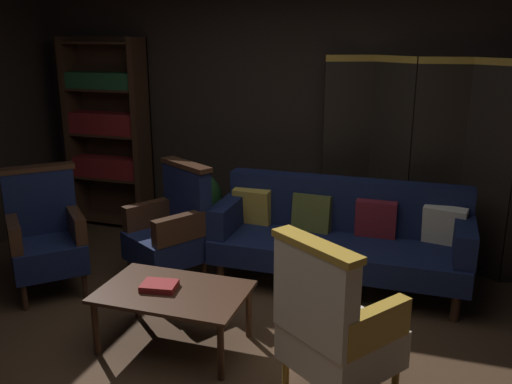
{
  "coord_description": "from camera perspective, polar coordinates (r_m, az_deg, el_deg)",
  "views": [
    {
      "loc": [
        1.24,
        -2.99,
        2.12
      ],
      "look_at": [
        0.0,
        0.8,
        0.95
      ],
      "focal_mm": 38.92,
      "sensor_mm": 36.0,
      "label": 1
    }
  ],
  "objects": [
    {
      "name": "armchair_wing_right",
      "position": [
        4.8,
        -8.63,
        -3.67
      ],
      "size": [
        0.79,
        0.79,
        1.04
      ],
      "color": "#382114",
      "rests_on": "ground_plane"
    },
    {
      "name": "book_red_leather",
      "position": [
        3.89,
        -9.92,
        -9.49
      ],
      "size": [
        0.26,
        0.21,
        0.04
      ],
      "primitive_type": "cube",
      "rotation": [
        0.0,
        0.0,
        0.15
      ],
      "color": "maroon",
      "rests_on": "coffee_table"
    },
    {
      "name": "coffee_table",
      "position": [
        3.88,
        -8.49,
        -10.57
      ],
      "size": [
        1.0,
        0.64,
        0.42
      ],
      "color": "#382114",
      "rests_on": "ground_plane"
    },
    {
      "name": "back_wall",
      "position": [
        5.63,
        5.28,
        8.93
      ],
      "size": [
        7.2,
        0.1,
        2.8
      ],
      "primitive_type": "cube",
      "color": "black",
      "rests_on": "ground_plane"
    },
    {
      "name": "armchair_gilt_accent",
      "position": [
        3.3,
        8.04,
        -13.42
      ],
      "size": [
        0.8,
        0.8,
        1.04
      ],
      "color": "#B78E33",
      "rests_on": "ground_plane"
    },
    {
      "name": "velvet_couch",
      "position": [
        4.8,
        8.73,
        -4.14
      ],
      "size": [
        2.12,
        0.78,
        0.88
      ],
      "color": "#382114",
      "rests_on": "ground_plane"
    },
    {
      "name": "armchair_wing_left",
      "position": [
        4.91,
        -20.82,
        -4.14
      ],
      "size": [
        0.82,
        0.82,
        1.04
      ],
      "color": "#382114",
      "rests_on": "ground_plane"
    },
    {
      "name": "ground_plane",
      "position": [
        3.87,
        -3.84,
        -16.92
      ],
      "size": [
        10.0,
        10.0,
        0.0
      ],
      "primitive_type": "plane",
      "color": "#3D2819"
    },
    {
      "name": "bookshelf",
      "position": [
        6.28,
        -14.96,
        6.07
      ],
      "size": [
        0.9,
        0.32,
        2.05
      ],
      "color": "#382114",
      "rests_on": "ground_plane"
    },
    {
      "name": "potted_plant",
      "position": [
        5.51,
        -6.01,
        -1.35
      ],
      "size": [
        0.5,
        0.5,
        0.79
      ],
      "color": "brown",
      "rests_on": "ground_plane"
    },
    {
      "name": "folding_screen",
      "position": [
        5.21,
        18.07,
        2.96
      ],
      "size": [
        2.11,
        0.46,
        1.9
      ],
      "color": "black",
      "rests_on": "ground_plane"
    }
  ]
}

